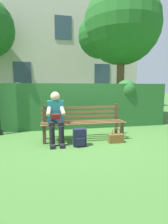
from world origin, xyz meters
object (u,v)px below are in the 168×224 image
park_bench (83,121)px  tree (118,28)px  backpack (80,138)px  person_seated (56,116)px  handbag (116,138)px

park_bench → tree: tree is taller
tree → backpack: (2.13, 3.26, -3.41)m
person_seated → backpack: person_seated is taller
park_bench → person_seated: person_seated is taller
backpack → person_seated: bearing=-38.5°
park_bench → tree: (-1.96, -2.69, 3.15)m
person_seated → backpack: size_ratio=3.04×
person_seated → handbag: person_seated is taller
person_seated → backpack: bearing=141.5°
backpack → handbag: size_ratio=1.09×
person_seated → handbag: 1.48m
tree → handbag: (1.27, 3.20, -3.49)m
person_seated → tree: bearing=-132.3°
handbag → person_seated: bearing=-13.6°
backpack → handbag: 0.87m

